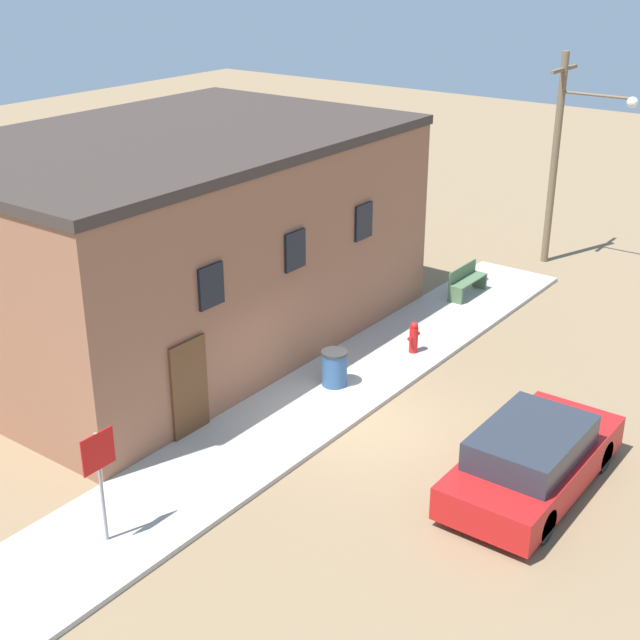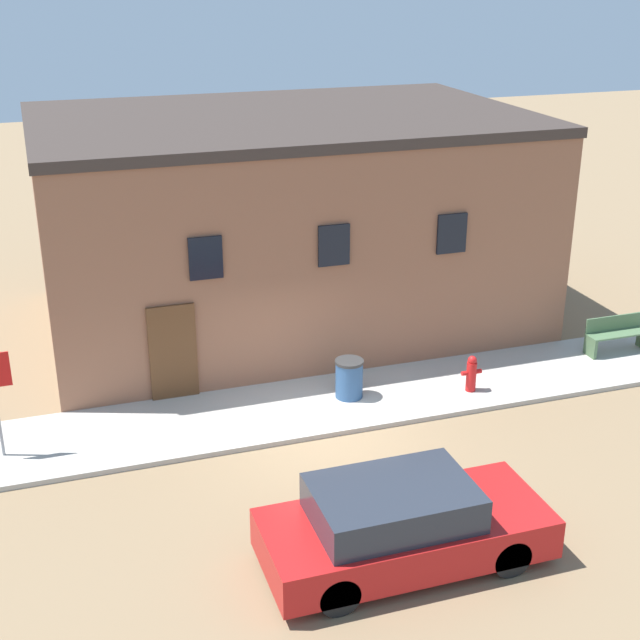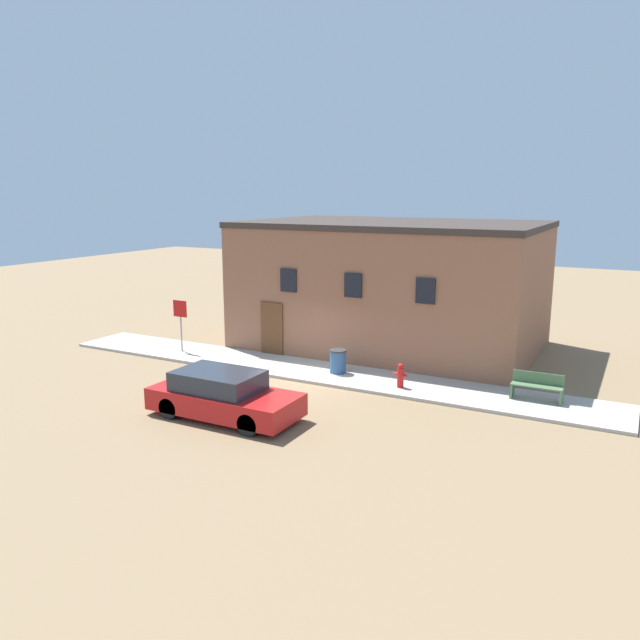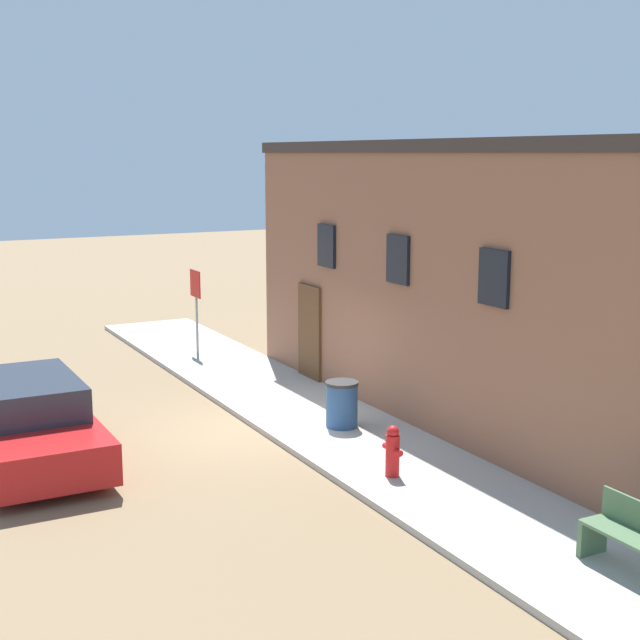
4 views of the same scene
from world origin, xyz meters
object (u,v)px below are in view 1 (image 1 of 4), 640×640
at_px(trash_bin, 334,368).
at_px(stop_sign, 99,466).
at_px(fire_hydrant, 414,337).
at_px(utility_pole, 562,150).
at_px(parked_car, 533,459).
at_px(bench, 466,281).

bearing_deg(trash_bin, stop_sign, -178.11).
bearing_deg(fire_hydrant, trash_bin, 167.99).
xyz_separation_m(utility_pole, parked_car, (-12.34, -4.88, -2.97)).
bearing_deg(fire_hydrant, utility_pole, 0.41).
height_order(trash_bin, parked_car, parked_car).
xyz_separation_m(stop_sign, utility_pole, (18.27, -0.26, 2.05)).
bearing_deg(utility_pole, fire_hydrant, -179.59).
bearing_deg(trash_bin, utility_pole, -2.50).
bearing_deg(bench, utility_pole, -9.35).
bearing_deg(stop_sign, trash_bin, 1.89).
xyz_separation_m(fire_hydrant, stop_sign, (-9.63, 0.32, 1.07)).
xyz_separation_m(trash_bin, parked_car, (-1.09, -5.37, 0.13)).
relative_size(trash_bin, parked_car, 0.19).
xyz_separation_m(fire_hydrant, utility_pole, (8.64, 0.06, 3.12)).
height_order(fire_hydrant, trash_bin, trash_bin).
bearing_deg(parked_car, bench, 35.24).
height_order(fire_hydrant, stop_sign, stop_sign).
bearing_deg(utility_pole, parked_car, -158.41).
xyz_separation_m(bench, parked_car, (-7.94, -5.61, 0.12)).
relative_size(stop_sign, parked_car, 0.47).
height_order(bench, trash_bin, bench).
height_order(fire_hydrant, parked_car, parked_car).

